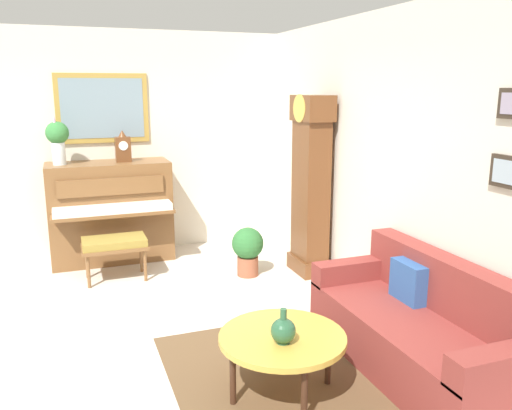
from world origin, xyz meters
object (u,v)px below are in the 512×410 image
at_px(couch, 421,330).
at_px(mantel_clock, 123,148).
at_px(grandfather_clock, 311,190).
at_px(piano, 111,211).
at_px(piano_bench, 115,245).
at_px(coffee_table, 282,339).
at_px(flower_vase, 58,138).
at_px(green_jug, 283,331).
at_px(potted_plant, 248,248).

bearing_deg(couch, mantel_clock, -153.05).
relative_size(grandfather_clock, mantel_clock, 5.34).
relative_size(piano, piano_bench, 2.06).
bearing_deg(mantel_clock, coffee_table, 10.57).
height_order(grandfather_clock, flower_vase, grandfather_clock).
xyz_separation_m(grandfather_clock, flower_vase, (-1.24, -2.64, 0.57)).
height_order(green_jug, potted_plant, green_jug).
height_order(piano, flower_vase, flower_vase).
relative_size(coffee_table, flower_vase, 1.52).
relative_size(piano, couch, 0.76).
distance_m(piano_bench, flower_vase, 1.43).
xyz_separation_m(flower_vase, green_jug, (3.52, 1.33, -1.00)).
bearing_deg(couch, coffee_table, -92.07).
bearing_deg(piano_bench, flower_vase, -145.13).
relative_size(grandfather_clock, green_jug, 8.46).
bearing_deg(piano_bench, piano, 177.06).
xyz_separation_m(grandfather_clock, potted_plant, (-0.13, -0.71, -0.64)).
xyz_separation_m(flower_vase, potted_plant, (1.11, 1.93, -1.21)).
bearing_deg(flower_vase, piano_bench, 34.87).
distance_m(piano, mantel_clock, 0.80).
xyz_separation_m(green_jug, potted_plant, (-2.42, 0.60, -0.21)).
relative_size(piano_bench, coffee_table, 0.80).
height_order(piano_bench, grandfather_clock, grandfather_clock).
bearing_deg(mantel_clock, green_jug, 9.67).
relative_size(piano_bench, potted_plant, 1.25).
height_order(piano_bench, potted_plant, potted_plant).
distance_m(couch, potted_plant, 2.42).
height_order(couch, coffee_table, couch).
xyz_separation_m(couch, coffee_table, (-0.04, -1.12, 0.10)).
bearing_deg(piano, potted_plant, 51.33).
xyz_separation_m(grandfather_clock, mantel_clock, (-1.23, -1.91, 0.43)).
bearing_deg(piano, green_jug, 12.57).
relative_size(grandfather_clock, couch, 1.07).
distance_m(piano_bench, green_jug, 2.92).
bearing_deg(mantel_clock, flower_vase, -90.04).
bearing_deg(coffee_table, mantel_clock, -169.43).
bearing_deg(green_jug, piano_bench, -163.61).
height_order(grandfather_clock, potted_plant, grandfather_clock).
relative_size(couch, mantel_clock, 5.00).
distance_m(grandfather_clock, flower_vase, 2.97).
distance_m(coffee_table, green_jug, 0.16).
height_order(coffee_table, potted_plant, potted_plant).
bearing_deg(potted_plant, flower_vase, -119.86).
xyz_separation_m(piano, coffee_table, (3.43, 0.82, -0.20)).
distance_m(flower_vase, green_jug, 3.90).
relative_size(coffee_table, green_jug, 3.67).
bearing_deg(grandfather_clock, potted_plant, -100.22).
height_order(couch, potted_plant, couch).
xyz_separation_m(piano_bench, green_jug, (2.80, 0.82, 0.13)).
bearing_deg(coffee_table, potted_plant, 166.37).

